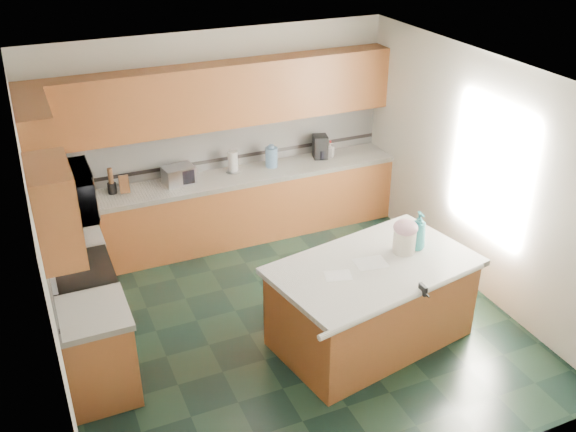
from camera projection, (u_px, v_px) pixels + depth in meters
floor at (288, 323)px, 6.96m from camera, size 4.60×4.60×0.00m
ceiling at (288, 79)px, 5.69m from camera, size 4.60×4.60×0.00m
wall_back at (216, 136)px, 8.20m from camera, size 4.60×0.04×2.70m
wall_front at (422, 356)px, 4.45m from camera, size 4.60×0.04×2.70m
wall_left at (41, 264)px, 5.51m from camera, size 0.04×4.60×2.70m
wall_right at (479, 175)px, 7.15m from camera, size 0.04×4.60×2.70m
back_base_cab at (227, 211)px, 8.38m from camera, size 4.60×0.60×0.86m
back_countertop at (225, 179)px, 8.16m from camera, size 4.60×0.64×0.06m
back_upper_cab at (218, 96)px, 7.78m from camera, size 4.60×0.33×0.78m
back_backsplash at (217, 146)px, 8.23m from camera, size 4.60×0.02×0.63m
back_accent_band at (218, 160)px, 8.32m from camera, size 4.60×0.01×0.05m
left_base_cab_rear at (76, 271)px, 7.09m from camera, size 0.60×0.82×0.86m
left_counter_rear at (70, 235)px, 6.88m from camera, size 0.64×0.82×0.06m
left_base_cab_front at (98, 354)px, 5.85m from camera, size 0.60×0.72×0.86m
left_counter_front at (91, 314)px, 5.64m from camera, size 0.64×0.72×0.06m
left_backsplash at (42, 245)px, 6.02m from camera, size 0.02×2.30×0.63m
left_accent_band at (46, 262)px, 6.11m from camera, size 0.01×2.30×0.05m
left_upper_cab_rear at (37, 141)px, 6.45m from camera, size 0.33×1.09×0.78m
left_upper_cab_front at (55, 211)px, 5.10m from camera, size 0.33×0.72×0.78m
range_body at (87, 309)px, 6.45m from camera, size 0.60×0.76×0.88m
range_oven_door at (116, 306)px, 6.57m from camera, size 0.02×0.68×0.55m
range_cooktop at (80, 271)px, 6.23m from camera, size 0.62×0.78×0.04m
range_handle at (114, 274)px, 6.40m from camera, size 0.02×0.66×0.02m
range_backguard at (49, 266)px, 6.09m from camera, size 0.06×0.76×0.18m
microwave at (66, 194)px, 5.84m from camera, size 0.50×0.73×0.41m
island_base at (371, 305)px, 6.53m from camera, size 2.08×1.43×0.86m
island_top at (374, 267)px, 6.32m from camera, size 2.19×1.54×0.06m
island_bullnose at (407, 299)px, 5.84m from camera, size 1.99×0.43×0.06m
treat_jar at (404, 241)px, 6.46m from camera, size 0.23×0.23×0.24m
treat_jar_lid at (406, 228)px, 6.39m from camera, size 0.25×0.25×0.15m
treat_jar_knob at (406, 223)px, 6.36m from camera, size 0.08×0.03×0.03m
treat_jar_knob_end_l at (403, 224)px, 6.35m from camera, size 0.04×0.04×0.04m
treat_jar_knob_end_r at (410, 222)px, 6.38m from camera, size 0.04×0.04×0.04m
soap_bottle_island at (418, 231)px, 6.48m from camera, size 0.17×0.18×0.41m
paper_sheet_a at (371, 263)px, 6.32m from camera, size 0.34×0.27×0.00m
paper_sheet_b at (338, 275)px, 6.12m from camera, size 0.30×0.25×0.00m
clamp_body at (423, 290)px, 5.90m from camera, size 0.03×0.11×0.10m
clamp_handle at (427, 295)px, 5.85m from camera, size 0.02×0.08×0.02m
knife_block at (124, 184)px, 7.69m from camera, size 0.13×0.17×0.23m
utensil_crock at (112, 188)px, 7.69m from camera, size 0.11×0.11×0.13m
utensil_bundle at (110, 176)px, 7.61m from camera, size 0.06×0.06×0.19m
toaster_oven at (179, 175)px, 7.93m from camera, size 0.41×0.31×0.22m
toaster_oven_door at (181, 178)px, 7.83m from camera, size 0.33×0.01×0.18m
paper_towel at (233, 162)px, 8.21m from camera, size 0.12×0.12×0.28m
paper_towel_base at (233, 171)px, 8.27m from camera, size 0.19×0.19×0.01m
water_jug at (271, 157)px, 8.37m from camera, size 0.16×0.16×0.26m
water_jug_neck at (271, 146)px, 8.30m from camera, size 0.08×0.08×0.04m
coffee_maker at (320, 147)px, 8.63m from camera, size 0.23×0.24×0.31m
coffee_carafe at (321, 154)px, 8.63m from camera, size 0.13×0.13×0.13m
soap_bottle_back at (330, 150)px, 8.68m from camera, size 0.13×0.13×0.20m
soap_back_cap at (330, 142)px, 8.62m from camera, size 0.02×0.02×0.03m
window_light_proxy at (490, 170)px, 6.90m from camera, size 0.02×1.40×1.10m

